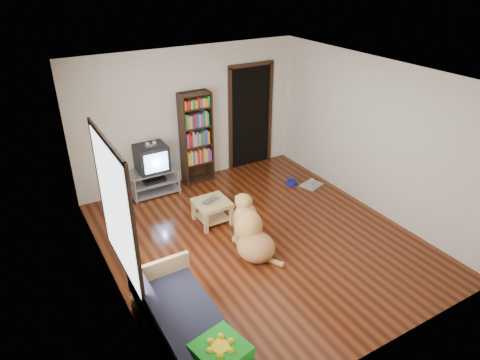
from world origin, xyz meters
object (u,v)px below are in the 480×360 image
dog_bowl (292,182)px  sofa (184,331)px  grey_rag (312,185)px  bookshelf (196,133)px  tv_stand (154,181)px  green_cushion (221,352)px  crt_tv (151,157)px  coffee_table (212,208)px  laptop (213,201)px  dog (251,233)px

dog_bowl → sofa: 4.33m
grey_rag → bookshelf: bearing=143.4°
tv_stand → grey_rag: bearing=-24.4°
green_cushion → grey_rag: bearing=27.6°
green_cushion → bookshelf: (1.80, 4.36, 0.50)m
green_cushion → bookshelf: size_ratio=0.27×
crt_tv → coffee_table: bearing=-71.2°
grey_rag → bookshelf: 2.47m
laptop → grey_rag: 2.31m
grey_rag → crt_tv: crt_tv is taller
bookshelf → coffee_table: 1.75m
bookshelf → tv_stand: bearing=-174.4°
dog_bowl → dog: (-1.84, -1.44, 0.29)m
green_cushion → dog: dog is taller
dog_bowl → grey_rag: (0.30, -0.25, -0.03)m
sofa → coffee_table: sofa is taller
bookshelf → coffee_table: bearing=-106.6°
coffee_table → dog_bowl: bearing=12.2°
coffee_table → laptop: bearing=-90.0°
coffee_table → dog: dog is taller
tv_stand → dog: size_ratio=0.82×
grey_rag → bookshelf: size_ratio=0.22×
green_cushion → dog_bowl: green_cushion is taller
laptop → grey_rag: size_ratio=0.81×
green_cushion → crt_tv: crt_tv is taller
green_cushion → laptop: (1.34, 2.81, -0.09)m
tv_stand → crt_tv: size_ratio=1.55×
green_cushion → grey_rag: 4.73m
grey_rag → crt_tv: 3.13m
green_cushion → laptop: 3.12m
grey_rag → bookshelf: bookshelf is taller
grey_rag → sofa: size_ratio=0.22×
tv_stand → dog: dog is taller
crt_tv → sofa: crt_tv is taller
dog_bowl → grey_rag: 0.39m
green_cushion → coffee_table: bearing=52.5°
green_cushion → dog: 2.36m
bookshelf → coffee_table: (-0.46, -1.52, -0.72)m
crt_tv → coffee_table: (0.49, -1.45, -0.46)m
bookshelf → dog: bearing=-97.2°
coffee_table → dog: 1.02m
dog_bowl → tv_stand: (-2.47, 1.00, 0.23)m
green_cushion → bookshelf: bearing=55.4°
tv_stand → dog_bowl: bearing=-22.2°
crt_tv → dog: crt_tv is taller
crt_tv → dog_bowl: bearing=-22.6°
dog → laptop: bearing=97.8°
green_cushion → dog_bowl: size_ratio=2.19×
laptop → tv_stand: (-0.49, 1.46, -0.14)m
dog_bowl → sofa: bearing=-142.6°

